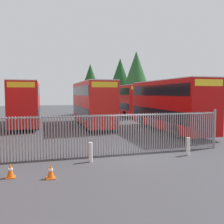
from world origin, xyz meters
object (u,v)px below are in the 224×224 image
double_decker_bus_far_back (125,99)px  bollard_near_left (91,152)px  double_decker_bus_behind_fence_right (26,102)px  traffic_cone_mid_forecourt (10,171)px  bollard_center_front (188,146)px  double_decker_bus_near_gate (168,103)px  traffic_cone_by_gate (51,171)px  double_decker_bus_behind_fence_left (92,102)px

double_decker_bus_far_back → bollard_near_left: (-9.34, -22.54, -1.95)m
double_decker_bus_behind_fence_right → traffic_cone_mid_forecourt: 16.48m
bollard_center_front → traffic_cone_mid_forecourt: 8.78m
double_decker_bus_near_gate → double_decker_bus_far_back: same height
double_decker_bus_far_back → traffic_cone_mid_forecourt: double_decker_bus_far_back is taller
bollard_center_front → double_decker_bus_near_gate: bearing=68.8°
double_decker_bus_behind_fence_right → double_decker_bus_far_back: same height
double_decker_bus_near_gate → traffic_cone_by_gate: 14.21m
double_decker_bus_near_gate → bollard_center_front: (-3.06, -7.89, -1.95)m
double_decker_bus_behind_fence_right → traffic_cone_by_gate: (1.92, -16.84, -2.13)m
double_decker_bus_behind_fence_right → double_decker_bus_far_back: (13.19, 7.58, 0.00)m
double_decker_bus_near_gate → double_decker_bus_behind_fence_right: same height
double_decker_bus_far_back → traffic_cone_mid_forecourt: 27.20m
bollard_near_left → bollard_center_front: (5.25, -0.14, 0.00)m
double_decker_bus_near_gate → traffic_cone_by_gate: (-10.23, -9.63, -2.13)m
bollard_near_left → bollard_center_front: size_ratio=1.00×
bollard_near_left → traffic_cone_mid_forecourt: size_ratio=1.61×
double_decker_bus_near_gate → bollard_near_left: 11.52m
double_decker_bus_behind_fence_left → traffic_cone_by_gate: double_decker_bus_behind_fence_left is taller
double_decker_bus_far_back → traffic_cone_mid_forecourt: bearing=-118.1°
double_decker_bus_behind_fence_right → bollard_near_left: 15.57m
double_decker_bus_behind_fence_left → double_decker_bus_near_gate: bearing=-42.2°
traffic_cone_mid_forecourt → double_decker_bus_far_back: bearing=61.9°
bollard_near_left → traffic_cone_by_gate: bearing=-135.6°
double_decker_bus_far_back → bollard_near_left: bearing=-112.5°
bollard_near_left → double_decker_bus_behind_fence_right: bearing=104.4°
bollard_center_front → traffic_cone_mid_forecourt: bollard_center_front is taller
double_decker_bus_behind_fence_right → double_decker_bus_near_gate: bearing=-30.7°
double_decker_bus_far_back → double_decker_bus_behind_fence_right: bearing=-150.1°
double_decker_bus_near_gate → bollard_center_front: double_decker_bus_near_gate is taller
double_decker_bus_behind_fence_right → traffic_cone_by_gate: 17.09m
double_decker_bus_far_back → bollard_near_left: 24.48m
double_decker_bus_far_back → double_decker_bus_behind_fence_left: bearing=-125.2°
double_decker_bus_behind_fence_right → bollard_near_left: size_ratio=11.38×
double_decker_bus_behind_fence_left → traffic_cone_mid_forecourt: bearing=-112.7°
double_decker_bus_behind_fence_right → bollard_near_left: (3.85, -14.96, -1.95)m
traffic_cone_by_gate → traffic_cone_mid_forecourt: bearing=161.5°
bollard_near_left → traffic_cone_by_gate: 2.70m
double_decker_bus_behind_fence_right → double_decker_bus_behind_fence_left: bearing=-17.3°
double_decker_bus_near_gate → double_decker_bus_behind_fence_right: size_ratio=1.00×
bollard_center_front → traffic_cone_by_gate: size_ratio=1.61×
double_decker_bus_near_gate → traffic_cone_mid_forecourt: double_decker_bus_near_gate is taller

